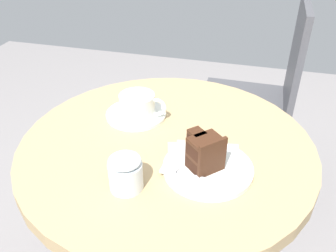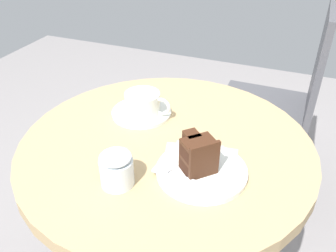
{
  "view_description": "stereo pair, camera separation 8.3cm",
  "coord_description": "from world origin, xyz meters",
  "views": [
    {
      "loc": [
        0.18,
        -0.67,
        1.22
      ],
      "look_at": [
        0.0,
        0.01,
        0.76
      ],
      "focal_mm": 38.0,
      "sensor_mm": 36.0,
      "label": 1
    },
    {
      "loc": [
        0.26,
        -0.64,
        1.22
      ],
      "look_at": [
        0.0,
        0.01,
        0.76
      ],
      "focal_mm": 38.0,
      "sensor_mm": 36.0,
      "label": 2
    }
  ],
  "objects": [
    {
      "name": "cafe_table",
      "position": [
        0.0,
        0.0,
        0.6
      ],
      "size": [
        0.7,
        0.7,
        0.72
      ],
      "color": "tan",
      "rests_on": "ground"
    },
    {
      "name": "saucer",
      "position": [
        -0.11,
        0.09,
        0.72
      ],
      "size": [
        0.16,
        0.16,
        0.01
      ],
      "color": "silver",
      "rests_on": "cafe_table"
    },
    {
      "name": "coffee_cup",
      "position": [
        -0.1,
        0.09,
        0.76
      ],
      "size": [
        0.13,
        0.09,
        0.06
      ],
      "color": "silver",
      "rests_on": "saucer"
    },
    {
      "name": "teaspoon",
      "position": [
        -0.1,
        0.05,
        0.73
      ],
      "size": [
        0.08,
        0.07,
        0.0
      ],
      "rotation": [
        0.0,
        0.0,
        3.89
      ],
      "color": "silver",
      "rests_on": "saucer"
    },
    {
      "name": "cake_plate",
      "position": [
        0.11,
        -0.08,
        0.73
      ],
      "size": [
        0.19,
        0.19,
        0.01
      ],
      "color": "silver",
      "rests_on": "cafe_table"
    },
    {
      "name": "cake_slice",
      "position": [
        0.1,
        -0.08,
        0.77
      ],
      "size": [
        0.09,
        0.09,
        0.08
      ],
      "rotation": [
        0.0,
        0.0,
        2.37
      ],
      "color": "#381E14",
      "rests_on": "cake_plate"
    },
    {
      "name": "fork",
      "position": [
        0.07,
        -0.12,
        0.73
      ],
      "size": [
        0.14,
        0.03,
        0.0
      ],
      "rotation": [
        0.0,
        0.0,
        3.04
      ],
      "color": "silver",
      "rests_on": "cake_plate"
    },
    {
      "name": "napkin",
      "position": [
        0.1,
        -0.05,
        0.72
      ],
      "size": [
        0.18,
        0.17,
        0.0
      ],
      "rotation": [
        0.0,
        0.0,
        3.27
      ],
      "color": "beige",
      "rests_on": "cafe_table"
    },
    {
      "name": "cafe_chair",
      "position": [
        0.24,
        0.72,
        0.53
      ],
      "size": [
        0.38,
        0.38,
        0.89
      ],
      "rotation": [
        0.0,
        0.0,
        4.7
      ],
      "color": "#4C4C51",
      "rests_on": "ground"
    },
    {
      "name": "sugar_pot",
      "position": [
        -0.04,
        -0.17,
        0.76
      ],
      "size": [
        0.07,
        0.07,
        0.08
      ],
      "color": "silver",
      "rests_on": "cafe_table"
    }
  ]
}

